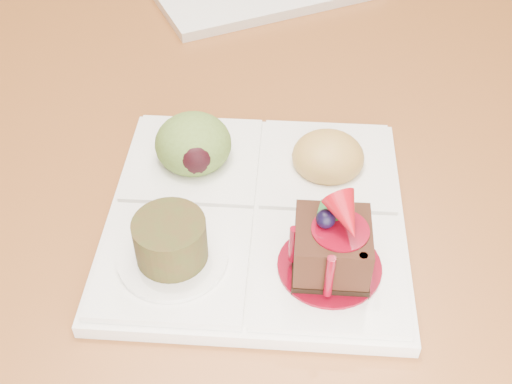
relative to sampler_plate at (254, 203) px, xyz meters
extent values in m
plane|color=#553018|center=(0.17, 0.71, -0.77)|extent=(6.00, 6.00, 0.00)
cylinder|color=#331B11|center=(0.63, 0.61, -0.56)|extent=(0.03, 0.03, 0.41)
cylinder|color=#331B11|center=(0.65, 0.95, -0.56)|extent=(0.03, 0.03, 0.41)
cube|color=white|center=(0.00, 0.00, -0.01)|extent=(0.29, 0.29, 0.01)
cube|color=white|center=(0.04, -0.07, 0.00)|extent=(0.14, 0.14, 0.01)
cube|color=white|center=(-0.07, -0.05, 0.00)|extent=(0.14, 0.14, 0.01)
cube|color=white|center=(-0.04, 0.07, 0.00)|extent=(0.14, 0.14, 0.01)
cube|color=white|center=(0.07, 0.04, 0.00)|extent=(0.14, 0.14, 0.01)
cylinder|color=maroon|center=(0.04, -0.07, 0.00)|extent=(0.08, 0.08, 0.00)
cube|color=black|center=(0.04, -0.07, 0.00)|extent=(0.07, 0.07, 0.01)
cube|color=#38190F|center=(0.04, -0.07, 0.02)|extent=(0.06, 0.06, 0.03)
cylinder|color=maroon|center=(0.04, -0.07, 0.04)|extent=(0.04, 0.04, 0.00)
sphere|color=black|center=(0.04, -0.07, 0.05)|extent=(0.01, 0.01, 0.01)
cone|color=#A30A15|center=(0.05, -0.08, 0.06)|extent=(0.03, 0.04, 0.03)
cube|color=#124B16|center=(0.05, -0.06, 0.05)|extent=(0.01, 0.02, 0.01)
cube|color=#124B16|center=(0.04, -0.06, 0.05)|extent=(0.01, 0.02, 0.01)
cylinder|color=maroon|center=(0.03, -0.10, 0.02)|extent=(0.01, 0.01, 0.04)
cylinder|color=maroon|center=(0.06, -0.10, 0.02)|extent=(0.01, 0.01, 0.03)
cylinder|color=maroon|center=(0.02, -0.07, 0.02)|extent=(0.01, 0.01, 0.03)
cylinder|color=white|center=(-0.07, -0.05, 0.00)|extent=(0.08, 0.08, 0.00)
cylinder|color=#412612|center=(-0.07, -0.05, 0.02)|extent=(0.05, 0.05, 0.03)
cylinder|color=#422B0E|center=(-0.07, -0.05, 0.03)|extent=(0.04, 0.04, 0.00)
ellipsoid|color=olive|center=(-0.04, 0.07, 0.01)|extent=(0.07, 0.07, 0.05)
ellipsoid|color=black|center=(-0.04, 0.04, 0.02)|extent=(0.03, 0.02, 0.03)
ellipsoid|color=#B57D41|center=(0.07, 0.04, 0.01)|extent=(0.06, 0.06, 0.04)
cube|color=orange|center=(0.09, 0.04, 0.01)|extent=(0.02, 0.02, 0.01)
cube|color=#507B1A|center=(0.07, 0.05, 0.01)|extent=(0.02, 0.02, 0.01)
cube|color=orange|center=(0.06, 0.05, 0.01)|extent=(0.02, 0.02, 0.01)
cube|color=#507B1A|center=(0.06, 0.03, 0.01)|extent=(0.02, 0.02, 0.01)
cube|color=orange|center=(0.07, 0.03, 0.01)|extent=(0.02, 0.02, 0.01)
cube|color=#507B1A|center=(0.08, 0.03, 0.01)|extent=(0.02, 0.02, 0.01)
camera|label=1|loc=(-0.06, -0.36, 0.37)|focal=45.00mm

